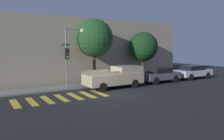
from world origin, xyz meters
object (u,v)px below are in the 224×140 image
Objects in this scene: traffic_light_pole at (70,49)px; tree_midblock at (143,47)px; sedan_near_corner at (160,75)px; sedan_middle at (193,72)px; tree_near_corner at (94,38)px; pickup_truck at (116,77)px.

traffic_light_pole reaches higher than tree_midblock.
sedan_near_corner is at bearing -73.44° from tree_midblock.
sedan_near_corner is 3.50m from tree_midblock.
tree_midblock is at bearing 5.07° from traffic_light_pole.
sedan_middle is 0.89× the size of tree_midblock.
sedan_middle is 6.64m from tree_midblock.
tree_midblock is at bearing 160.43° from sedan_middle.
tree_midblock is (5.83, 0.00, -0.79)m from tree_near_corner.
tree_near_corner reaches higher than pickup_truck.
pickup_truck is at bearing -156.78° from tree_midblock.
tree_near_corner is at bearing 16.03° from traffic_light_pole.
tree_near_corner reaches higher than sedan_middle.
sedan_middle is (10.37, 0.00, -0.15)m from pickup_truck.
sedan_near_corner is 5.07m from sedan_middle.
traffic_light_pole reaches higher than sedan_middle.
tree_near_corner reaches higher than tree_midblock.
pickup_truck is at bearing -18.80° from traffic_light_pole.
pickup_truck is at bearing -60.79° from tree_near_corner.
pickup_truck is 10.37m from sedan_middle.
traffic_light_pole is 8.46m from tree_midblock.
tree_midblock is (4.70, 2.02, 2.64)m from pickup_truck.
traffic_light_pole is 14.39m from sedan_middle.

